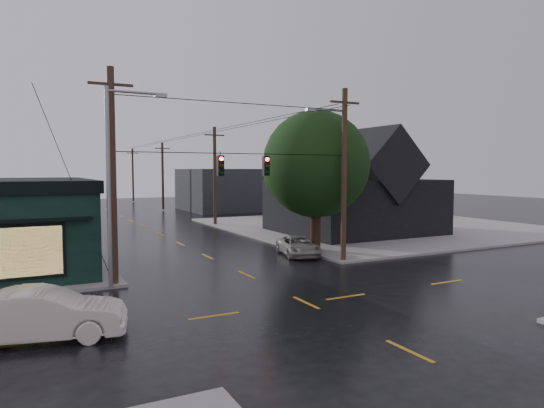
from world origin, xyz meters
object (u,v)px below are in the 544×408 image
sedan_cream (43,315)px  suv_silver (298,246)px  utility_pole_nw (115,286)px  corner_tree (316,164)px  utility_pole_ne (343,262)px

sedan_cream → suv_silver: sedan_cream is taller
suv_silver → utility_pole_nw: bearing=-150.6°
corner_tree → sedan_cream: 20.31m
corner_tree → sedan_cream: corner_tree is taller
corner_tree → suv_silver: size_ratio=2.10×
corner_tree → utility_pole_ne: corner_tree is taller
utility_pole_nw → utility_pole_ne: (13.00, 0.00, 0.00)m
corner_tree → utility_pole_ne: bearing=-97.4°
suv_silver → utility_pole_ne: bearing=-54.8°
utility_pole_nw → utility_pole_ne: bearing=0.0°
utility_pole_nw → suv_silver: utility_pole_nw is taller
utility_pole_nw → utility_pole_ne: size_ratio=1.00×
utility_pole_ne → suv_silver: 3.45m
corner_tree → utility_pole_ne: size_ratio=0.91×
utility_pole_ne → utility_pole_nw: bearing=180.0°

